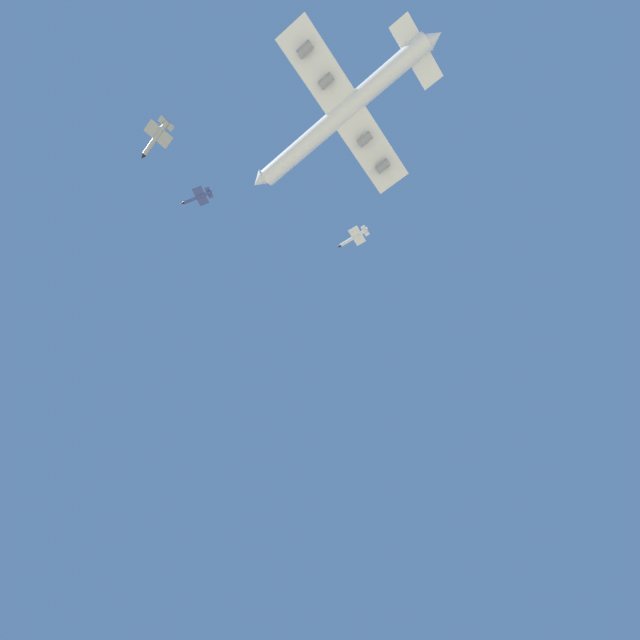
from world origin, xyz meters
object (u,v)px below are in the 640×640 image
at_px(chase_jet_left_wing, 197,197).
at_px(carrier_jet, 344,112).
at_px(chase_jet_lead, 156,138).
at_px(chase_jet_right_wing, 354,238).

bearing_deg(chase_jet_left_wing, carrier_jet, 170.09).
distance_m(carrier_jet, chase_jet_left_wing, 78.95).
xyz_separation_m(chase_jet_lead, chase_jet_right_wing, (-64.00, -46.66, 36.71)).
bearing_deg(chase_jet_right_wing, chase_jet_left_wing, 43.74).
bearing_deg(chase_jet_right_wing, chase_jet_lead, 66.36).
bearing_deg(chase_jet_lead, chase_jet_right_wing, -98.60).
distance_m(chase_jet_lead, chase_jet_left_wing, 58.45).
distance_m(chase_jet_left_wing, chase_jet_right_wing, 71.17).
bearing_deg(carrier_jet, chase_jet_right_wing, -60.09).
xyz_separation_m(carrier_jet, chase_jet_right_wing, (-4.77, -50.83, 19.17)).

